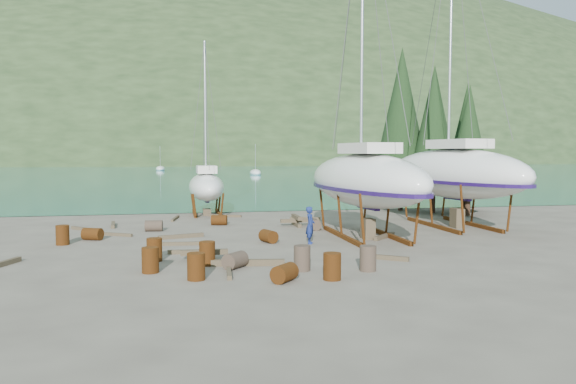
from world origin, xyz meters
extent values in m
plane|color=#554E43|center=(0.00, 0.00, 0.00)|extent=(600.00, 600.00, 0.00)
plane|color=#18617A|center=(0.00, 315.00, 0.01)|extent=(700.00, 700.00, 0.00)
ellipsoid|color=#1F2F17|center=(0.00, 320.00, 0.00)|extent=(800.00, 360.00, 110.00)
cube|color=beige|center=(-60.00, 190.00, 2.00)|extent=(6.00, 5.00, 4.00)
cube|color=#A54C2D|center=(-60.00, 190.00, 4.80)|extent=(6.60, 5.60, 1.60)
cube|color=beige|center=(-20.00, 190.00, 2.00)|extent=(6.00, 5.00, 4.00)
cube|color=#A54C2D|center=(-20.00, 190.00, 4.80)|extent=(6.60, 5.60, 1.60)
cube|color=beige|center=(30.00, 190.00, 2.00)|extent=(6.00, 5.00, 4.00)
cube|color=#A54C2D|center=(30.00, 190.00, 4.80)|extent=(6.60, 5.60, 1.60)
cylinder|color=black|center=(12.50, 12.00, 0.80)|extent=(0.36, 0.36, 1.60)
cone|color=black|center=(12.50, 12.00, 5.80)|extent=(3.60, 3.60, 8.40)
cylinder|color=black|center=(14.00, 10.00, 0.68)|extent=(0.36, 0.36, 1.36)
cone|color=black|center=(14.00, 10.00, 4.93)|extent=(3.06, 3.06, 7.14)
cylinder|color=black|center=(11.00, 14.00, 0.92)|extent=(0.36, 0.36, 1.84)
cone|color=black|center=(11.00, 14.00, 6.67)|extent=(4.14, 4.14, 9.66)
cylinder|color=black|center=(15.50, 13.00, 0.72)|extent=(0.36, 0.36, 1.44)
cone|color=black|center=(15.50, 13.00, 5.22)|extent=(3.24, 3.24, 7.56)
ellipsoid|color=white|center=(10.00, 80.00, 0.38)|extent=(2.00, 5.00, 1.40)
cylinder|color=silver|center=(10.00, 80.00, 3.23)|extent=(0.08, 0.08, 5.00)
ellipsoid|color=white|center=(-8.00, 110.00, 0.38)|extent=(2.00, 5.00, 1.40)
cylinder|color=silver|center=(-8.00, 110.00, 3.23)|extent=(0.08, 0.08, 5.00)
ellipsoid|color=white|center=(4.26, 2.41, 2.77)|extent=(4.45, 11.39, 2.59)
cube|color=#1F0E47|center=(4.26, 1.86, 1.93)|extent=(0.47, 2.01, 1.00)
cube|color=silver|center=(4.26, 1.86, 4.32)|extent=(2.14, 3.51, 0.50)
cylinder|color=silver|center=(4.26, 2.97, 10.83)|extent=(0.14, 0.14, 13.32)
cube|color=#5D3210|center=(3.12, 2.41, 0.10)|extent=(0.18, 6.10, 0.20)
cube|color=#5D3210|center=(5.39, 2.41, 0.10)|extent=(0.18, 6.10, 0.20)
cube|color=brown|center=(4.26, 1.86, 0.49)|extent=(0.50, 0.80, 0.98)
ellipsoid|color=white|center=(10.39, 5.24, 2.96)|extent=(5.22, 12.01, 2.75)
cube|color=#1F0E47|center=(10.39, 4.66, 2.03)|extent=(0.59, 2.10, 1.00)
cube|color=silver|center=(10.39, 4.66, 4.58)|extent=(2.40, 3.74, 0.50)
cylinder|color=silver|center=(10.39, 5.82, 11.40)|extent=(0.14, 0.14, 13.94)
cube|color=#5D3210|center=(9.21, 5.24, 0.10)|extent=(0.18, 6.39, 0.20)
cube|color=#5D3210|center=(11.58, 5.24, 0.10)|extent=(0.18, 6.39, 0.20)
cube|color=brown|center=(10.39, 4.66, 0.54)|extent=(0.50, 0.80, 1.08)
ellipsoid|color=white|center=(-2.71, 14.00, 1.84)|extent=(2.37, 7.20, 1.84)
cube|color=#1F0E47|center=(-2.71, 13.64, 1.37)|extent=(0.27, 1.29, 1.00)
cube|color=silver|center=(-2.71, 13.64, 3.01)|extent=(1.27, 2.17, 0.50)
cylinder|color=silver|center=(-2.71, 14.36, 7.16)|extent=(0.14, 0.14, 8.59)
cube|color=#5D3210|center=(-3.50, 14.00, 0.10)|extent=(0.18, 3.94, 0.20)
cube|color=#5D3210|center=(-1.92, 14.00, 0.10)|extent=(0.18, 3.94, 0.20)
cube|color=brown|center=(-2.71, 13.64, 0.21)|extent=(0.50, 0.80, 0.42)
imported|color=navy|center=(1.21, 1.00, 0.84)|extent=(0.58, 0.71, 1.69)
cylinder|color=#5D3210|center=(-5.55, -1.80, 0.44)|extent=(0.58, 0.58, 0.88)
cylinder|color=#2D2823|center=(-2.69, -3.76, 0.29)|extent=(1.01, 1.05, 0.58)
cylinder|color=#5D3210|center=(-8.59, 4.04, 0.29)|extent=(1.04, 0.89, 0.58)
cylinder|color=#5D3210|center=(-2.31, 8.36, 0.29)|extent=(0.98, 0.76, 0.58)
cylinder|color=#2D2823|center=(1.79, -5.08, 0.44)|extent=(0.58, 0.58, 0.88)
cylinder|color=#5D3210|center=(-0.59, 1.69, 0.29)|extent=(0.84, 1.02, 0.58)
cylinder|color=#5D3210|center=(0.19, -6.18, 0.44)|extent=(0.58, 0.58, 0.88)
cylinder|color=#5D3210|center=(-9.70, 2.89, 0.44)|extent=(0.58, 0.58, 0.88)
cylinder|color=#2D2823|center=(-5.86, 6.54, 0.29)|extent=(0.93, 0.66, 0.58)
cylinder|color=#5D3210|center=(-4.12, -5.32, 0.44)|extent=(0.58, 0.58, 0.88)
cylinder|color=#2D2823|center=(2.55, 5.45, 0.29)|extent=(0.64, 0.92, 0.58)
cylinder|color=#5D3210|center=(-1.38, -6.17, 0.29)|extent=(1.01, 1.05, 0.58)
cylinder|color=#5D3210|center=(-5.62, -3.91, 0.44)|extent=(0.58, 0.58, 0.88)
cylinder|color=#5D3210|center=(-3.63, -3.01, 0.44)|extent=(0.58, 0.58, 0.88)
cylinder|color=#2D2823|center=(-0.44, -4.58, 0.44)|extent=(0.58, 0.58, 0.88)
cube|color=brown|center=(-4.76, 11.59, 0.07)|extent=(0.53, 2.42, 0.14)
cube|color=brown|center=(5.09, 1.85, 0.10)|extent=(1.57, 1.56, 0.19)
cube|color=brown|center=(-8.17, 9.00, 0.09)|extent=(0.36, 2.05, 0.19)
cube|color=brown|center=(-2.96, -4.09, 0.07)|extent=(0.37, 3.05, 0.15)
cube|color=brown|center=(3.02, 9.71, 0.10)|extent=(1.79, 0.84, 0.19)
cube|color=brown|center=(3.26, -3.37, 0.09)|extent=(1.33, 1.05, 0.17)
cube|color=brown|center=(-4.49, 3.84, 0.09)|extent=(2.19, 0.83, 0.19)
cube|color=brown|center=(-1.66, 12.45, 0.08)|extent=(2.10, 1.14, 0.15)
cube|color=brown|center=(-4.61, 1.69, 0.08)|extent=(2.53, 0.37, 0.15)
cube|color=brown|center=(-4.12, -0.52, 0.08)|extent=(1.93, 0.36, 0.17)
cube|color=brown|center=(-7.91, 5.41, 0.07)|extent=(2.19, 1.44, 0.15)
cube|color=brown|center=(-2.28, -3.35, 0.11)|extent=(2.86, 0.67, 0.23)
cube|color=brown|center=(-9.42, 7.42, 0.08)|extent=(1.71, 1.91, 0.16)
cube|color=brown|center=(-3.68, -1.96, 0.10)|extent=(0.20, 1.80, 0.20)
cube|color=brown|center=(-3.68, -1.96, 0.30)|extent=(1.80, 0.20, 0.20)
cube|color=brown|center=(-3.68, -1.96, 0.50)|extent=(0.20, 1.80, 0.20)
cube|color=brown|center=(1.91, 7.16, 0.10)|extent=(0.20, 1.80, 0.20)
cube|color=brown|center=(1.91, 7.16, 0.30)|extent=(1.80, 0.20, 0.20)
cube|color=brown|center=(1.91, 7.16, 0.50)|extent=(0.20, 1.80, 0.20)
camera|label=1|loc=(-4.76, -23.43, 4.10)|focal=35.00mm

